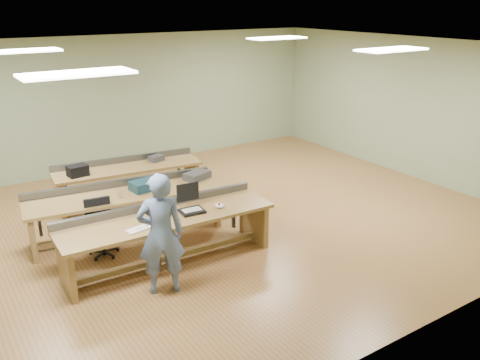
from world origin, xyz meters
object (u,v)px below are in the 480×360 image
at_px(camera_bag, 153,208).
at_px(drinks_can, 119,195).
at_px(workbench_mid, 126,203).
at_px(person, 161,234).
at_px(task_chair, 102,235).
at_px(mug, 140,187).
at_px(workbench_back, 128,176).
at_px(parts_bin_teal, 144,185).
at_px(laptop_base, 192,211).
at_px(parts_bin_grey, 197,175).
at_px(workbench_front, 167,227).

xyz_separation_m(camera_bag, drinks_can, (-0.21, 0.86, -0.03)).
bearing_deg(workbench_mid, person, -90.08).
relative_size(task_chair, drinks_can, 8.17).
relative_size(mug, drinks_can, 1.26).
bearing_deg(mug, workbench_back, 77.19).
relative_size(parts_bin_teal, mug, 3.24).
relative_size(camera_bag, task_chair, 0.27).
xyz_separation_m(workbench_back, camera_bag, (-0.51, -2.30, 0.28)).
bearing_deg(laptop_base, workbench_mid, 116.98).
distance_m(parts_bin_grey, mug, 1.06).
distance_m(workbench_back, drinks_can, 1.63).
xyz_separation_m(laptop_base, task_chair, (-1.11, 0.88, -0.45)).
bearing_deg(workbench_mid, mug, -5.02).
bearing_deg(workbench_front, laptop_base, -11.62).
relative_size(workbench_mid, task_chair, 3.72).
distance_m(person, task_chair, 1.61).
relative_size(workbench_front, parts_bin_teal, 7.35).
height_order(workbench_front, workbench_mid, same).
bearing_deg(workbench_back, camera_bag, -95.94).
relative_size(workbench_front, camera_bag, 13.52).
distance_m(parts_bin_grey, drinks_can, 1.48).
height_order(laptop_base, camera_bag, camera_bag).
distance_m(workbench_back, laptop_base, 2.61).
height_order(camera_bag, task_chair, camera_bag).
bearing_deg(task_chair, parts_bin_grey, 18.26).
relative_size(person, task_chair, 1.93).
xyz_separation_m(workbench_mid, laptop_base, (0.53, -1.32, 0.21)).
xyz_separation_m(person, parts_bin_grey, (1.57, 1.87, -0.03)).
height_order(workbench_mid, parts_bin_teal, parts_bin_teal).
bearing_deg(person, workbench_mid, -78.09).
xyz_separation_m(workbench_front, laptop_base, (0.37, -0.09, 0.21)).
xyz_separation_m(laptop_base, mug, (-0.28, 1.27, 0.03)).
bearing_deg(person, workbench_back, -84.66).
bearing_deg(workbench_front, mug, 87.37).
xyz_separation_m(workbench_back, person, (-0.80, -3.21, 0.29)).
height_order(person, parts_bin_teal, person).
height_order(workbench_front, parts_bin_teal, parts_bin_teal).
height_order(workbench_mid, mug, workbench_mid).
xyz_separation_m(workbench_front, workbench_mid, (-0.15, 1.23, -0.00)).
height_order(person, laptop_base, person).
bearing_deg(task_chair, laptop_base, -31.63).
bearing_deg(parts_bin_grey, parts_bin_teal, 179.88).
bearing_deg(parts_bin_teal, mug, 177.83).
distance_m(laptop_base, drinks_can, 1.35).
relative_size(person, mug, 12.51).
distance_m(workbench_front, workbench_mid, 1.24).
bearing_deg(mug, person, -104.98).
bearing_deg(task_chair, workbench_back, 63.46).
bearing_deg(drinks_can, parts_bin_teal, 12.88).
bearing_deg(laptop_base, person, -136.90).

